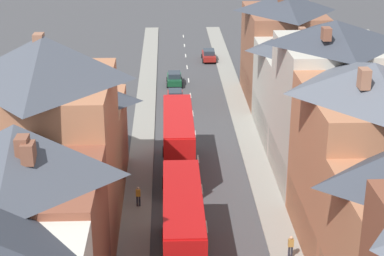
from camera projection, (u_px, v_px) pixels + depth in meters
The scene contains 12 objects.
pavement_left at pixel (142, 150), 59.02m from camera, with size 2.20×104.00×0.14m, color gray.
pavement_right at pixel (252, 149), 59.41m from camera, with size 2.20×104.00×0.14m, color gray.
centre_line_dashes at pixel (198, 159), 57.38m from camera, with size 0.14×97.80×0.01m.
terrace_row_left at pixel (16, 256), 31.37m from camera, with size 8.00×49.10×14.63m.
terrace_row_right at pixel (359, 157), 43.19m from camera, with size 8.00×71.97×13.48m.
double_decker_bus_lead at pixel (178, 142), 53.73m from camera, with size 2.74×10.80×5.30m.
double_decker_bus_mid_street at pixel (183, 230), 40.32m from camera, with size 2.74×10.80×5.30m.
car_near_blue at pixel (209, 55), 88.08m from camera, with size 1.90×4.19×1.58m.
car_near_silver at pixel (174, 78), 77.77m from camera, with size 1.90×3.87×1.60m.
car_parked_left_a at pixel (175, 97), 71.23m from camera, with size 1.90×3.98×1.59m.
pedestrian_mid_right at pixel (291, 246), 41.88m from camera, with size 0.36×0.22×1.61m.
pedestrian_far_left at pixel (138, 195), 48.53m from camera, with size 0.36×0.22×1.61m.
Camera 1 is at (-2.65, -16.39, 23.41)m, focal length 60.00 mm.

